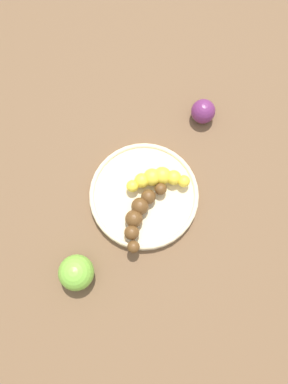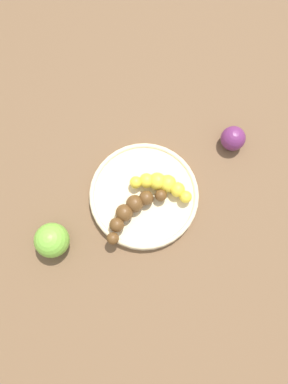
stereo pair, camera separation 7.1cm
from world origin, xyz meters
name	(u,v)px [view 2 (the right image)]	position (x,y,z in m)	size (l,w,h in m)	color
ground_plane	(144,197)	(0.00, 0.00, 0.00)	(2.40, 2.40, 0.00)	brown
fruit_bowl	(144,195)	(0.00, 0.00, 0.01)	(0.22, 0.22, 0.02)	beige
banana_yellow	(162,185)	(0.00, -0.04, 0.04)	(0.09, 0.11, 0.04)	yellow
banana_overripe	(132,211)	(-0.03, 0.04, 0.04)	(0.08, 0.14, 0.03)	#593819
plum_purple	(233,138)	(0.05, -0.22, 0.03)	(0.05, 0.05, 0.05)	#662659
apple_green	(52,240)	(-0.03, 0.20, 0.03)	(0.07, 0.07, 0.07)	#72B238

